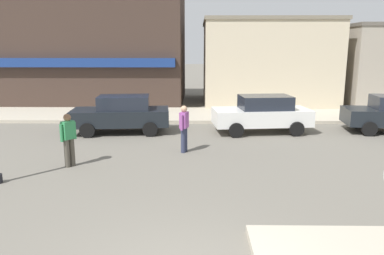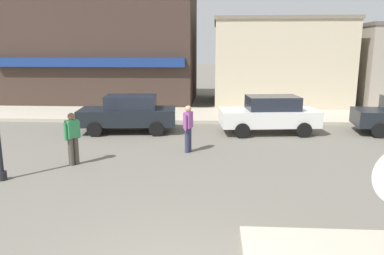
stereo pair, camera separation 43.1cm
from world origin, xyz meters
TOP-DOWN VIEW (x-y plane):
  - kerb_far at (0.00, 14.39)m, footprint 80.00×4.00m
  - parked_car_nearest at (-2.95, 10.50)m, footprint 4.15×2.17m
  - parked_car_second at (2.96, 10.63)m, footprint 4.16×2.21m
  - pedestrian_crossing_near at (-0.21, 7.50)m, footprint 0.32×0.55m
  - pedestrian_crossing_far at (-3.60, 5.86)m, footprint 0.39×0.50m
  - building_corner_shop at (-6.48, 20.08)m, footprint 11.85×7.87m
  - building_storefront_left_near at (4.53, 19.59)m, footprint 7.85×7.55m
  - building_storefront_left_mid at (11.79, 18.77)m, footprint 5.55×5.79m

SIDE VIEW (x-z plane):
  - kerb_far at x=0.00m, z-range 0.00..0.15m
  - parked_car_nearest at x=-2.95m, z-range 0.03..1.59m
  - parked_car_second at x=2.96m, z-range 0.03..1.59m
  - pedestrian_crossing_near at x=-0.21m, z-range 0.06..1.67m
  - pedestrian_crossing_far at x=-3.60m, z-range 0.06..1.67m
  - building_storefront_left_mid at x=11.79m, z-range 0.00..4.88m
  - building_storefront_left_near at x=4.53m, z-range 0.00..5.21m
  - building_corner_shop at x=-6.48m, z-range 0.00..7.40m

